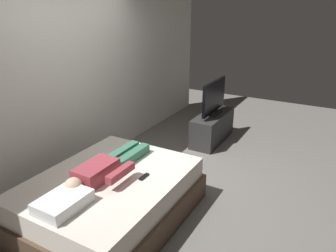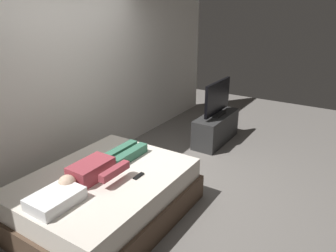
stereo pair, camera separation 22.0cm
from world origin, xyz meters
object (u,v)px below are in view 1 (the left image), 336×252
Objects in this scene: bed at (110,198)px; person at (105,168)px; tv at (214,98)px; remote at (144,177)px; pillow at (63,202)px; tv_stand at (212,127)px.

person is (0.03, 0.06, 0.36)m from bed.
bed is 2.18× the size of tv.
bed is 12.81× the size of remote.
pillow reaches higher than tv_stand.
tv reaches higher than person.
remote is at bearing -62.22° from bed.
bed is 1.75× the size of tv_stand.
remote is at bearing -175.70° from tv.
person is 1.15× the size of tv_stand.
bed is 0.48m from remote.
remote is at bearing -69.53° from person.
person is 2.63m from tv_stand.
bed is 4.00× the size of pillow.
bed is 2.63m from tv_stand.
bed is 2.68m from tv.
person is 0.44m from remote.
bed is 0.72m from pillow.
remote reaches higher than tv_stand.
remote reaches higher than bed.
tv_stand is 0.53m from tv.
remote is (0.15, -0.40, -0.07)m from person.
person is 1.43× the size of tv.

